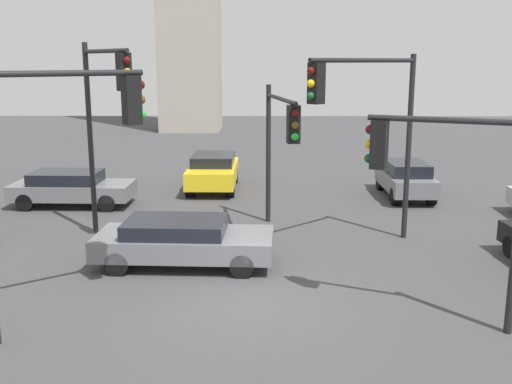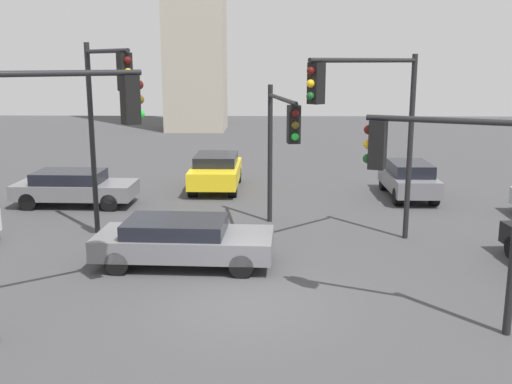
{
  "view_description": "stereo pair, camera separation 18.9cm",
  "coord_description": "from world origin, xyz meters",
  "px_view_note": "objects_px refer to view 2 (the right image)",
  "views": [
    {
      "loc": [
        0.34,
        -12.43,
        5.3
      ],
      "look_at": [
        0.17,
        2.59,
        1.98
      ],
      "focal_mm": 41.64,
      "sensor_mm": 36.0,
      "label": 1
    },
    {
      "loc": [
        0.53,
        -12.42,
        5.3
      ],
      "look_at": [
        0.17,
        2.59,
        1.98
      ],
      "focal_mm": 41.64,
      "sensor_mm": 36.0,
      "label": 2
    }
  ],
  "objects_px": {
    "traffic_light_1": "(441,172)",
    "traffic_light_4": "(106,104)",
    "traffic_light_2": "(281,133)",
    "traffic_light_3": "(369,110)",
    "car_5": "(183,240)",
    "traffic_light_0": "(59,141)",
    "car_3": "(409,179)",
    "car_6": "(74,187)",
    "car_2": "(216,171)"
  },
  "relations": [
    {
      "from": "traffic_light_3",
      "to": "traffic_light_4",
      "type": "relative_size",
      "value": 0.94
    },
    {
      "from": "traffic_light_0",
      "to": "traffic_light_1",
      "type": "xyz_separation_m",
      "value": [
        7.46,
        0.28,
        -0.62
      ]
    },
    {
      "from": "traffic_light_4",
      "to": "car_5",
      "type": "height_order",
      "value": "traffic_light_4"
    },
    {
      "from": "traffic_light_4",
      "to": "car_6",
      "type": "relative_size",
      "value": 1.32
    },
    {
      "from": "traffic_light_2",
      "to": "car_5",
      "type": "relative_size",
      "value": 0.97
    },
    {
      "from": "car_2",
      "to": "traffic_light_1",
      "type": "bearing_deg",
      "value": 23.96
    },
    {
      "from": "traffic_light_0",
      "to": "traffic_light_1",
      "type": "height_order",
      "value": "traffic_light_0"
    },
    {
      "from": "car_3",
      "to": "car_6",
      "type": "xyz_separation_m",
      "value": [
        -12.78,
        -1.59,
        -0.06
      ]
    },
    {
      "from": "car_3",
      "to": "car_5",
      "type": "distance_m",
      "value": 11.23
    },
    {
      "from": "traffic_light_3",
      "to": "car_5",
      "type": "distance_m",
      "value": 6.1
    },
    {
      "from": "traffic_light_2",
      "to": "traffic_light_4",
      "type": "relative_size",
      "value": 0.78
    },
    {
      "from": "traffic_light_1",
      "to": "traffic_light_3",
      "type": "xyz_separation_m",
      "value": [
        -0.7,
        4.58,
        0.86
      ]
    },
    {
      "from": "traffic_light_0",
      "to": "traffic_light_2",
      "type": "distance_m",
      "value": 7.51
    },
    {
      "from": "traffic_light_4",
      "to": "car_5",
      "type": "xyz_separation_m",
      "value": [
        2.39,
        -2.02,
        -3.42
      ]
    },
    {
      "from": "traffic_light_1",
      "to": "car_6",
      "type": "distance_m",
      "value": 14.77
    },
    {
      "from": "traffic_light_2",
      "to": "traffic_light_1",
      "type": "bearing_deg",
      "value": 18.72
    },
    {
      "from": "traffic_light_4",
      "to": "traffic_light_1",
      "type": "bearing_deg",
      "value": 17.12
    },
    {
      "from": "car_2",
      "to": "car_3",
      "type": "distance_m",
      "value": 7.87
    },
    {
      "from": "traffic_light_4",
      "to": "car_6",
      "type": "bearing_deg",
      "value": 171.19
    },
    {
      "from": "traffic_light_0",
      "to": "traffic_light_3",
      "type": "xyz_separation_m",
      "value": [
        6.75,
        4.86,
        0.23
      ]
    },
    {
      "from": "traffic_light_3",
      "to": "traffic_light_0",
      "type": "bearing_deg",
      "value": -7.38
    },
    {
      "from": "traffic_light_4",
      "to": "car_2",
      "type": "relative_size",
      "value": 1.36
    },
    {
      "from": "traffic_light_0",
      "to": "traffic_light_1",
      "type": "bearing_deg",
      "value": -34.24
    },
    {
      "from": "traffic_light_3",
      "to": "car_2",
      "type": "bearing_deg",
      "value": -102.51
    },
    {
      "from": "car_3",
      "to": "traffic_light_4",
      "type": "bearing_deg",
      "value": 120.62
    },
    {
      "from": "traffic_light_1",
      "to": "car_3",
      "type": "distance_m",
      "value": 11.92
    },
    {
      "from": "traffic_light_0",
      "to": "traffic_light_4",
      "type": "xyz_separation_m",
      "value": [
        -0.62,
        5.7,
        0.31
      ]
    },
    {
      "from": "car_6",
      "to": "car_2",
      "type": "bearing_deg",
      "value": 32.14
    },
    {
      "from": "traffic_light_2",
      "to": "car_3",
      "type": "relative_size",
      "value": 1.14
    },
    {
      "from": "car_3",
      "to": "traffic_light_1",
      "type": "bearing_deg",
      "value": 169.41
    },
    {
      "from": "traffic_light_3",
      "to": "car_3",
      "type": "distance_m",
      "value": 8.14
    },
    {
      "from": "car_2",
      "to": "traffic_light_0",
      "type": "bearing_deg",
      "value": -7.43
    },
    {
      "from": "traffic_light_2",
      "to": "car_2",
      "type": "relative_size",
      "value": 1.06
    },
    {
      "from": "car_3",
      "to": "car_5",
      "type": "bearing_deg",
      "value": 135.93
    },
    {
      "from": "traffic_light_1",
      "to": "traffic_light_4",
      "type": "bearing_deg",
      "value": -10.31
    },
    {
      "from": "traffic_light_1",
      "to": "traffic_light_4",
      "type": "height_order",
      "value": "traffic_light_4"
    },
    {
      "from": "traffic_light_1",
      "to": "traffic_light_3",
      "type": "bearing_deg",
      "value": -57.71
    },
    {
      "from": "traffic_light_1",
      "to": "car_6",
      "type": "relative_size",
      "value": 1.02
    },
    {
      "from": "traffic_light_4",
      "to": "car_6",
      "type": "distance_m",
      "value": 6.2
    },
    {
      "from": "car_6",
      "to": "traffic_light_3",
      "type": "bearing_deg",
      "value": -26.9
    },
    {
      "from": "car_2",
      "to": "car_6",
      "type": "distance_m",
      "value": 5.88
    },
    {
      "from": "traffic_light_0",
      "to": "traffic_light_4",
      "type": "height_order",
      "value": "traffic_light_4"
    },
    {
      "from": "car_6",
      "to": "traffic_light_2",
      "type": "bearing_deg",
      "value": -27.2
    },
    {
      "from": "traffic_light_2",
      "to": "traffic_light_3",
      "type": "relative_size",
      "value": 0.83
    },
    {
      "from": "traffic_light_0",
      "to": "car_6",
      "type": "xyz_separation_m",
      "value": [
        -3.23,
        10.19,
        -3.08
      ]
    },
    {
      "from": "traffic_light_2",
      "to": "traffic_light_3",
      "type": "height_order",
      "value": "traffic_light_3"
    },
    {
      "from": "traffic_light_4",
      "to": "car_2",
      "type": "xyz_separation_m",
      "value": [
        2.42,
        7.51,
        -3.31
      ]
    },
    {
      "from": "traffic_light_0",
      "to": "traffic_light_2",
      "type": "xyz_separation_m",
      "value": [
        4.4,
        6.06,
        -0.53
      ]
    },
    {
      "from": "traffic_light_0",
      "to": "car_3",
      "type": "distance_m",
      "value": 15.46
    },
    {
      "from": "traffic_light_0",
      "to": "traffic_light_3",
      "type": "height_order",
      "value": "traffic_light_3"
    }
  ]
}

